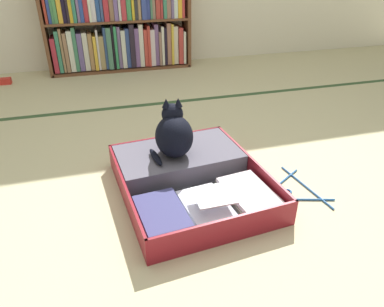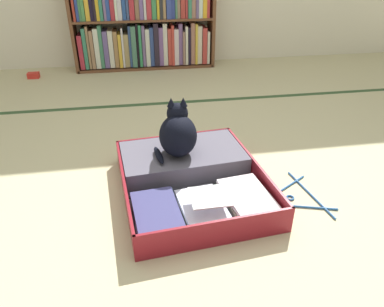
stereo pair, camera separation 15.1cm
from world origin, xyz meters
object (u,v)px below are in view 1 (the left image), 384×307
black_cat (174,134)px  open_suitcase (187,176)px  small_red_pouch (5,81)px  clothes_hanger (300,188)px  bookshelf (118,23)px

black_cat → open_suitcase: bearing=-71.6°
open_suitcase → small_red_pouch: (-1.14, 1.95, -0.03)m
small_red_pouch → clothes_hanger: bearing=-52.0°
open_suitcase → small_red_pouch: open_suitcase is taller
bookshelf → black_cat: 2.03m
open_suitcase → black_cat: (-0.04, 0.11, 0.18)m
black_cat → clothes_hanger: 0.68m
small_red_pouch → open_suitcase: bearing=-59.7°
bookshelf → clothes_hanger: bearing=-75.1°
bookshelf → clothes_hanger: bookshelf is taller
bookshelf → black_cat: (0.05, -2.02, -0.20)m
clothes_hanger → bookshelf: bearing=104.9°
small_red_pouch → black_cat: bearing=-59.1°
open_suitcase → clothes_hanger: size_ratio=2.13×
clothes_hanger → small_red_pouch: bearing=128.0°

